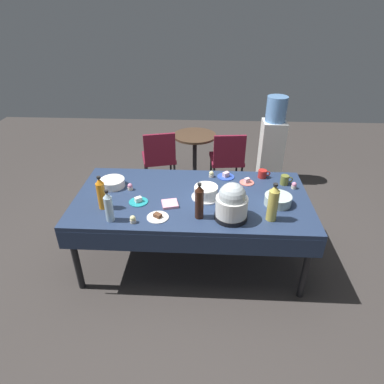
% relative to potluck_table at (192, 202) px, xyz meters
% --- Properties ---
extents(ground, '(9.00, 9.00, 0.00)m').
position_rel_potluck_table_xyz_m(ground, '(0.00, 0.00, -0.69)').
color(ground, '#383330').
extents(potluck_table, '(2.20, 1.10, 0.75)m').
position_rel_potluck_table_xyz_m(potluck_table, '(0.00, 0.00, 0.00)').
color(potluck_table, navy).
rests_on(potluck_table, ground).
extents(frosted_layer_cake, '(0.27, 0.27, 0.12)m').
position_rel_potluck_table_xyz_m(frosted_layer_cake, '(0.13, -0.01, 0.12)').
color(frosted_layer_cake, silver).
rests_on(frosted_layer_cake, potluck_table).
extents(slow_cooker, '(0.28, 0.28, 0.34)m').
position_rel_potluck_table_xyz_m(slow_cooker, '(0.35, -0.33, 0.22)').
color(slow_cooker, black).
rests_on(slow_cooker, potluck_table).
extents(glass_salad_bowl, '(0.24, 0.24, 0.09)m').
position_rel_potluck_table_xyz_m(glass_salad_bowl, '(0.78, -0.09, 0.11)').
color(glass_salad_bowl, '#B2C6BC').
rests_on(glass_salad_bowl, potluck_table).
extents(ceramic_snack_bowl, '(0.24, 0.24, 0.08)m').
position_rel_potluck_table_xyz_m(ceramic_snack_bowl, '(-0.80, 0.16, 0.10)').
color(ceramic_snack_bowl, silver).
rests_on(ceramic_snack_bowl, potluck_table).
extents(dessert_plate_cobalt, '(0.18, 0.18, 0.05)m').
position_rel_potluck_table_xyz_m(dessert_plate_cobalt, '(0.33, 0.41, 0.08)').
color(dessert_plate_cobalt, '#2D4CB2').
rests_on(dessert_plate_cobalt, potluck_table).
extents(dessert_plate_teal, '(0.17, 0.17, 0.05)m').
position_rel_potluck_table_xyz_m(dessert_plate_teal, '(-0.49, -0.12, 0.07)').
color(dessert_plate_teal, teal).
rests_on(dessert_plate_teal, potluck_table).
extents(dessert_plate_coral, '(0.15, 0.15, 0.05)m').
position_rel_potluck_table_xyz_m(dessert_plate_coral, '(0.54, 0.29, 0.07)').
color(dessert_plate_coral, '#E07266').
rests_on(dessert_plate_coral, potluck_table).
extents(dessert_plate_white, '(0.19, 0.19, 0.04)m').
position_rel_potluck_table_xyz_m(dessert_plate_white, '(-0.27, -0.36, 0.07)').
color(dessert_plate_white, white).
rests_on(dessert_plate_white, potluck_table).
extents(cupcake_berry, '(0.05, 0.05, 0.07)m').
position_rel_potluck_table_xyz_m(cupcake_berry, '(0.99, 0.21, 0.09)').
color(cupcake_berry, beige).
rests_on(cupcake_berry, potluck_table).
extents(cupcake_vanilla, '(0.05, 0.05, 0.07)m').
position_rel_potluck_table_xyz_m(cupcake_vanilla, '(0.18, 0.41, 0.09)').
color(cupcake_vanilla, beige).
rests_on(cupcake_vanilla, potluck_table).
extents(cupcake_cocoa, '(0.05, 0.05, 0.07)m').
position_rel_potluck_table_xyz_m(cupcake_cocoa, '(-0.61, 0.10, 0.09)').
color(cupcake_cocoa, beige).
rests_on(cupcake_cocoa, potluck_table).
extents(cupcake_rose, '(0.05, 0.05, 0.07)m').
position_rel_potluck_table_xyz_m(cupcake_rose, '(-0.47, -0.44, 0.09)').
color(cupcake_rose, beige).
rests_on(cupcake_rose, potluck_table).
extents(soda_bottle_ginger_ale, '(0.09, 0.09, 0.34)m').
position_rel_potluck_table_xyz_m(soda_bottle_ginger_ale, '(0.69, -0.33, 0.22)').
color(soda_bottle_ginger_ale, gold).
rests_on(soda_bottle_ginger_ale, potluck_table).
extents(soda_bottle_orange_juice, '(0.07, 0.07, 0.32)m').
position_rel_potluck_table_xyz_m(soda_bottle_orange_juice, '(-0.78, -0.23, 0.21)').
color(soda_bottle_orange_juice, orange).
rests_on(soda_bottle_orange_juice, potluck_table).
extents(soda_bottle_water, '(0.07, 0.07, 0.29)m').
position_rel_potluck_table_xyz_m(soda_bottle_water, '(-0.67, -0.42, 0.20)').
color(soda_bottle_water, silver).
rests_on(soda_bottle_water, potluck_table).
extents(soda_bottle_cola, '(0.07, 0.07, 0.33)m').
position_rel_potluck_table_xyz_m(soda_bottle_cola, '(0.08, -0.33, 0.22)').
color(soda_bottle_cola, '#33190F').
rests_on(soda_bottle_cola, potluck_table).
extents(coffee_mug_red, '(0.13, 0.09, 0.08)m').
position_rel_potluck_table_xyz_m(coffee_mug_red, '(0.71, 0.42, 0.10)').
color(coffee_mug_red, '#B2231E').
rests_on(coffee_mug_red, potluck_table).
extents(coffee_mug_olive, '(0.12, 0.08, 0.10)m').
position_rel_potluck_table_xyz_m(coffee_mug_olive, '(0.92, 0.29, 0.11)').
color(coffee_mug_olive, olive).
rests_on(coffee_mug_olive, potluck_table).
extents(paper_napkin_stack, '(0.17, 0.17, 0.02)m').
position_rel_potluck_table_xyz_m(paper_napkin_stack, '(-0.19, -0.16, 0.07)').
color(paper_napkin_stack, pink).
rests_on(paper_napkin_stack, potluck_table).
extents(maroon_chair_left, '(0.54, 0.54, 0.85)m').
position_rel_potluck_table_xyz_m(maroon_chair_left, '(-0.53, 1.48, -0.20)').
color(maroon_chair_left, maroon).
rests_on(maroon_chair_left, ground).
extents(maroon_chair_right, '(0.48, 0.48, 0.85)m').
position_rel_potluck_table_xyz_m(maroon_chair_right, '(0.41, 1.48, -0.20)').
color(maroon_chair_right, maroon).
rests_on(maroon_chair_right, ground).
extents(round_cafe_table, '(0.60, 0.60, 0.72)m').
position_rel_potluck_table_xyz_m(round_cafe_table, '(-0.05, 1.70, -0.19)').
color(round_cafe_table, '#473323').
rests_on(round_cafe_table, ground).
extents(water_cooler, '(0.32, 0.32, 1.24)m').
position_rel_potluck_table_xyz_m(water_cooler, '(1.05, 1.80, -0.10)').
color(water_cooler, silver).
rests_on(water_cooler, ground).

